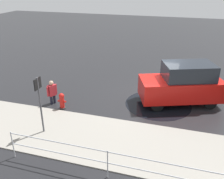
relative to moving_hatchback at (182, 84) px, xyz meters
The scene contains 8 objects.
ground_plane 1.83m from the moving_hatchback, ahead, with size 60.00×60.00×0.00m, color black.
kerb_strip 4.49m from the moving_hatchback, 69.76° to the left, with size 24.00×3.20×0.04m, color gray.
moving_hatchback is the anchor object (origin of this frame).
fire_hydrant 5.90m from the moving_hatchback, 22.70° to the left, with size 0.42×0.31×0.80m.
pedestrian 6.40m from the moving_hatchback, 17.42° to the left, with size 0.38×0.52×1.22m.
metal_railing 5.98m from the moving_hatchback, 87.85° to the left, with size 10.33×0.04×1.05m.
sign_post 6.78m from the moving_hatchback, 39.54° to the left, with size 0.07×0.44×2.40m.
puddle_patch 1.55m from the moving_hatchback, 25.51° to the left, with size 3.25×3.25×0.01m, color black.
Camera 1 is at (-1.45, 11.81, 5.79)m, focal length 40.00 mm.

